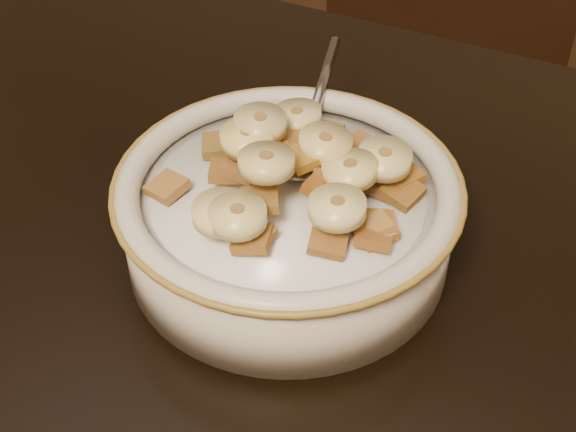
% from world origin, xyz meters
% --- Properties ---
extents(chair, '(0.46, 0.46, 0.88)m').
position_xyz_m(chair, '(0.10, 0.81, 0.44)').
color(chair, black).
rests_on(chair, floor).
extents(cereal_bowl, '(0.19, 0.19, 0.05)m').
position_xyz_m(cereal_bowl, '(0.20, 0.14, 0.77)').
color(cereal_bowl, beige).
rests_on(cereal_bowl, table).
extents(milk, '(0.16, 0.16, 0.00)m').
position_xyz_m(milk, '(0.20, 0.14, 0.80)').
color(milk, white).
rests_on(milk, cereal_bowl).
extents(spoon, '(0.04, 0.05, 0.01)m').
position_xyz_m(spoon, '(0.19, 0.17, 0.80)').
color(spoon, '#9D9DA0').
rests_on(spoon, cereal_bowl).
extents(cereal_square_0, '(0.02, 0.02, 0.01)m').
position_xyz_m(cereal_square_0, '(0.20, 0.09, 0.81)').
color(cereal_square_0, brown).
rests_on(cereal_square_0, milk).
extents(cereal_square_1, '(0.03, 0.03, 0.01)m').
position_xyz_m(cereal_square_1, '(0.15, 0.18, 0.81)').
color(cereal_square_1, brown).
rests_on(cereal_square_1, milk).
extents(cereal_square_2, '(0.03, 0.03, 0.01)m').
position_xyz_m(cereal_square_2, '(0.26, 0.13, 0.80)').
color(cereal_square_2, olive).
rests_on(cereal_square_2, milk).
extents(cereal_square_3, '(0.03, 0.03, 0.01)m').
position_xyz_m(cereal_square_3, '(0.26, 0.13, 0.80)').
color(cereal_square_3, '#9A622B').
rests_on(cereal_square_3, milk).
extents(cereal_square_4, '(0.02, 0.02, 0.01)m').
position_xyz_m(cereal_square_4, '(0.24, 0.11, 0.81)').
color(cereal_square_4, '#9D5E27').
rests_on(cereal_square_4, milk).
extents(cereal_square_5, '(0.03, 0.03, 0.01)m').
position_xyz_m(cereal_square_5, '(0.20, 0.15, 0.82)').
color(cereal_square_5, '#986819').
rests_on(cereal_square_5, milk).
extents(cereal_square_6, '(0.03, 0.03, 0.01)m').
position_xyz_m(cereal_square_6, '(0.23, 0.17, 0.81)').
color(cereal_square_6, olive).
rests_on(cereal_square_6, milk).
extents(cereal_square_7, '(0.03, 0.03, 0.01)m').
position_xyz_m(cereal_square_7, '(0.20, 0.10, 0.81)').
color(cereal_square_7, brown).
rests_on(cereal_square_7, milk).
extents(cereal_square_8, '(0.02, 0.02, 0.01)m').
position_xyz_m(cereal_square_8, '(0.25, 0.17, 0.80)').
color(cereal_square_8, brown).
rests_on(cereal_square_8, milk).
extents(cereal_square_9, '(0.02, 0.02, 0.01)m').
position_xyz_m(cereal_square_9, '(0.22, 0.14, 0.81)').
color(cereal_square_9, brown).
rests_on(cereal_square_9, milk).
extents(cereal_square_10, '(0.02, 0.02, 0.01)m').
position_xyz_m(cereal_square_10, '(0.17, 0.14, 0.81)').
color(cereal_square_10, brown).
rests_on(cereal_square_10, milk).
extents(cereal_square_11, '(0.03, 0.03, 0.01)m').
position_xyz_m(cereal_square_11, '(0.17, 0.19, 0.80)').
color(cereal_square_11, brown).
rests_on(cereal_square_11, milk).
extents(cereal_square_12, '(0.03, 0.03, 0.01)m').
position_xyz_m(cereal_square_12, '(0.19, 0.17, 0.81)').
color(cereal_square_12, olive).
rests_on(cereal_square_12, milk).
extents(cereal_square_13, '(0.03, 0.03, 0.01)m').
position_xyz_m(cereal_square_13, '(0.16, 0.13, 0.81)').
color(cereal_square_13, brown).
rests_on(cereal_square_13, milk).
extents(cereal_square_14, '(0.03, 0.03, 0.01)m').
position_xyz_m(cereal_square_14, '(0.21, 0.17, 0.81)').
color(cereal_square_14, brown).
rests_on(cereal_square_14, milk).
extents(cereal_square_15, '(0.03, 0.03, 0.01)m').
position_xyz_m(cereal_square_15, '(0.13, 0.11, 0.80)').
color(cereal_square_15, brown).
rests_on(cereal_square_15, milk).
extents(cereal_square_16, '(0.03, 0.03, 0.01)m').
position_xyz_m(cereal_square_16, '(0.22, 0.19, 0.81)').
color(cereal_square_16, brown).
rests_on(cereal_square_16, milk).
extents(cereal_square_17, '(0.03, 0.03, 0.01)m').
position_xyz_m(cereal_square_17, '(0.19, 0.15, 0.82)').
color(cereal_square_17, '#9D6425').
rests_on(cereal_square_17, milk).
extents(cereal_square_18, '(0.02, 0.02, 0.01)m').
position_xyz_m(cereal_square_18, '(0.26, 0.12, 0.80)').
color(cereal_square_18, brown).
rests_on(cereal_square_18, milk).
extents(cereal_square_19, '(0.02, 0.02, 0.01)m').
position_xyz_m(cereal_square_19, '(0.17, 0.18, 0.81)').
color(cereal_square_19, brown).
rests_on(cereal_square_19, milk).
extents(cereal_square_20, '(0.03, 0.03, 0.01)m').
position_xyz_m(cereal_square_20, '(0.14, 0.16, 0.80)').
color(cereal_square_20, brown).
rests_on(cereal_square_20, milk).
extents(cereal_square_21, '(0.03, 0.03, 0.01)m').
position_xyz_m(cereal_square_21, '(0.25, 0.18, 0.81)').
color(cereal_square_21, '#955825').
rests_on(cereal_square_21, milk).
extents(cereal_square_22, '(0.03, 0.03, 0.01)m').
position_xyz_m(cereal_square_22, '(0.19, 0.11, 0.82)').
color(cereal_square_22, brown).
rests_on(cereal_square_22, milk).
extents(cereal_square_23, '(0.03, 0.03, 0.01)m').
position_xyz_m(cereal_square_23, '(0.25, 0.13, 0.80)').
color(cereal_square_23, brown).
rests_on(cereal_square_23, milk).
extents(cereal_square_24, '(0.02, 0.03, 0.01)m').
position_xyz_m(cereal_square_24, '(0.19, 0.14, 0.82)').
color(cereal_square_24, brown).
rests_on(cereal_square_24, milk).
extents(cereal_square_25, '(0.03, 0.03, 0.01)m').
position_xyz_m(cereal_square_25, '(0.21, 0.17, 0.81)').
color(cereal_square_25, brown).
rests_on(cereal_square_25, milk).
extents(cereal_square_26, '(0.03, 0.03, 0.01)m').
position_xyz_m(cereal_square_26, '(0.26, 0.17, 0.80)').
color(cereal_square_26, olive).
rests_on(cereal_square_26, milk).
extents(cereal_square_27, '(0.03, 0.03, 0.01)m').
position_xyz_m(cereal_square_27, '(0.24, 0.18, 0.80)').
color(cereal_square_27, brown).
rests_on(cereal_square_27, milk).
extents(cereal_square_28, '(0.03, 0.03, 0.01)m').
position_xyz_m(cereal_square_28, '(0.22, 0.14, 0.81)').
color(cereal_square_28, brown).
rests_on(cereal_square_28, milk).
extents(cereal_square_29, '(0.02, 0.02, 0.01)m').
position_xyz_m(cereal_square_29, '(0.20, 0.20, 0.80)').
color(cereal_square_29, olive).
rests_on(cereal_square_29, milk).
extents(banana_slice_0, '(0.03, 0.03, 0.01)m').
position_xyz_m(banana_slice_0, '(0.18, 0.19, 0.82)').
color(banana_slice_0, '#D0BB88').
rests_on(banana_slice_0, milk).
extents(banana_slice_1, '(0.04, 0.04, 0.01)m').
position_xyz_m(banana_slice_1, '(0.17, 0.15, 0.83)').
color(banana_slice_1, '#EAD175').
rests_on(banana_slice_1, milk).
extents(banana_slice_2, '(0.04, 0.04, 0.01)m').
position_xyz_m(banana_slice_2, '(0.24, 0.17, 0.82)').
color(banana_slice_2, '#EEDF84').
rests_on(banana_slice_2, milk).
extents(banana_slice_3, '(0.04, 0.04, 0.01)m').
position_xyz_m(banana_slice_3, '(0.23, 0.15, 0.82)').
color(banana_slice_3, '#DCCF73').
rests_on(banana_slice_3, milk).
extents(banana_slice_4, '(0.03, 0.03, 0.01)m').
position_xyz_m(banana_slice_4, '(0.19, 0.09, 0.82)').
color(banana_slice_4, '#D0BB7A').
rests_on(banana_slice_4, milk).
extents(banana_slice_5, '(0.04, 0.04, 0.01)m').
position_xyz_m(banana_slice_5, '(0.19, 0.12, 0.83)').
color(banana_slice_5, '#D4BE80').
rests_on(banana_slice_5, milk).
extents(banana_slice_6, '(0.04, 0.04, 0.01)m').
position_xyz_m(banana_slice_6, '(0.18, 0.10, 0.82)').
color(banana_slice_6, '#FAE69A').
rests_on(banana_slice_6, milk).
extents(banana_slice_7, '(0.04, 0.04, 0.01)m').
position_xyz_m(banana_slice_7, '(0.24, 0.12, 0.82)').
color(banana_slice_7, beige).
rests_on(banana_slice_7, milk).
extents(banana_slice_8, '(0.04, 0.04, 0.01)m').
position_xyz_m(banana_slice_8, '(0.17, 0.16, 0.83)').
color(banana_slice_8, '#CABE75').
rests_on(banana_slice_8, milk).
extents(banana_slice_9, '(0.04, 0.04, 0.01)m').
position_xyz_m(banana_slice_9, '(0.21, 0.16, 0.82)').
color(banana_slice_9, tan).
rests_on(banana_slice_9, milk).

